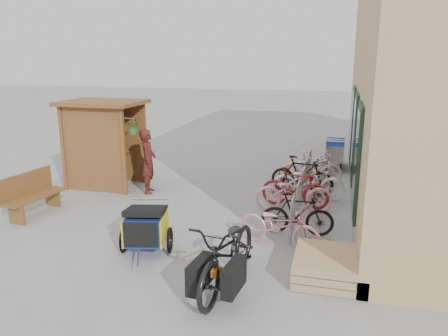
% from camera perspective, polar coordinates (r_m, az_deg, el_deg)
% --- Properties ---
extents(ground, '(80.00, 80.00, 0.00)m').
position_cam_1_polar(ground, '(9.45, -5.32, -7.88)').
color(ground, '#979699').
extents(kiosk, '(2.49, 1.65, 2.40)m').
position_cam_1_polar(kiosk, '(12.58, -15.74, 4.60)').
color(kiosk, brown).
rests_on(kiosk, ground).
extents(bike_rack, '(0.05, 5.35, 0.86)m').
position_cam_1_polar(bike_rack, '(11.05, 10.28, -1.91)').
color(bike_rack, '#A5A8AD').
rests_on(bike_rack, ground).
extents(pallet_stack, '(1.00, 1.20, 0.40)m').
position_cam_1_polar(pallet_stack, '(7.58, 13.04, -12.34)').
color(pallet_stack, tan).
rests_on(pallet_stack, ground).
extents(bench, '(0.65, 1.61, 0.99)m').
position_cam_1_polar(bench, '(11.00, -23.85, -3.06)').
color(bench, brown).
rests_on(bench, ground).
extents(shopping_carts, '(0.59, 1.63, 1.06)m').
position_cam_1_polar(shopping_carts, '(14.73, 14.29, 2.35)').
color(shopping_carts, silver).
rests_on(shopping_carts, ground).
extents(child_trailer, '(1.02, 1.62, 0.93)m').
position_cam_1_polar(child_trailer, '(8.31, -10.16, -7.43)').
color(child_trailer, navy).
rests_on(child_trailer, ground).
extents(cargo_bike, '(1.02, 2.31, 1.18)m').
position_cam_1_polar(cargo_bike, '(6.94, 0.56, -11.15)').
color(cargo_bike, black).
rests_on(cargo_bike, ground).
extents(person_kiosk, '(0.57, 0.72, 1.73)m').
position_cam_1_polar(person_kiosk, '(11.78, -9.89, 0.88)').
color(person_kiosk, maroon).
rests_on(person_kiosk, ground).
extents(bike_0, '(1.79, 1.08, 0.89)m').
position_cam_1_polar(bike_0, '(8.45, 7.31, -7.47)').
color(bike_0, pink).
rests_on(bike_0, ground).
extents(bike_1, '(1.50, 0.50, 0.89)m').
position_cam_1_polar(bike_1, '(9.09, 9.56, -5.95)').
color(bike_1, black).
rests_on(bike_1, ground).
extents(bike_2, '(1.89, 0.90, 0.95)m').
position_cam_1_polar(bike_2, '(10.39, 9.09, -3.15)').
color(bike_2, pink).
rests_on(bike_2, ground).
extents(bike_3, '(1.70, 0.67, 1.00)m').
position_cam_1_polar(bike_3, '(10.68, 9.26, -2.54)').
color(bike_3, maroon).
rests_on(bike_3, ground).
extents(bike_4, '(1.83, 0.67, 0.96)m').
position_cam_1_polar(bike_4, '(11.35, 10.95, -1.70)').
color(bike_4, silver).
rests_on(bike_4, ground).
extents(bike_5, '(1.77, 0.82, 1.02)m').
position_cam_1_polar(bike_5, '(11.74, 10.14, -0.96)').
color(bike_5, black).
rests_on(bike_5, ground).
extents(bike_6, '(1.91, 1.02, 0.96)m').
position_cam_1_polar(bike_6, '(12.64, 11.17, -0.07)').
color(bike_6, pink).
rests_on(bike_6, ground).
extents(bike_7, '(1.53, 0.81, 0.89)m').
position_cam_1_polar(bike_7, '(12.94, 11.30, 0.10)').
color(bike_7, silver).
rests_on(bike_7, ground).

